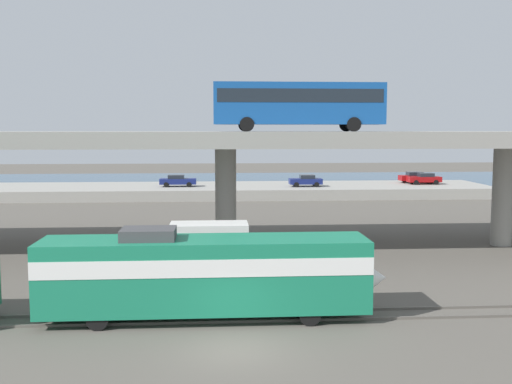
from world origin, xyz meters
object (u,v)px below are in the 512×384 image
object	(u,v)px
transit_bus_on_overpass	(299,102)
parked_car_1	(178,181)
parked_car_0	(306,180)
service_truck_west	(194,247)
parked_car_3	(416,177)
train_locomotive	(221,271)
parked_car_2	(424,178)

from	to	relation	value
transit_bus_on_overpass	parked_car_1	distance (m)	36.71
transit_bus_on_overpass	parked_car_0	world-z (taller)	transit_bus_on_overpass
parked_car_0	service_truck_west	bearing A→B (deg)	72.47
transit_bus_on_overpass	parked_car_3	xyz separation A→B (m)	(21.37, 37.43, -8.38)
parked_car_0	parked_car_1	xyz separation A→B (m)	(-16.31, 0.99, 0.00)
train_locomotive	parked_car_3	xyz separation A→B (m)	(27.04, 53.36, -0.10)
train_locomotive	transit_bus_on_overpass	size ratio (longest dim) A/B	1.31
service_truck_west	parked_car_0	size ratio (longest dim) A/B	1.64
transit_bus_on_overpass	service_truck_west	bearing A→B (deg)	-134.43
parked_car_3	service_truck_west	bearing A→B (deg)	-122.54
transit_bus_on_overpass	parked_car_1	world-z (taller)	transit_bus_on_overpass
transit_bus_on_overpass	parked_car_3	world-z (taller)	transit_bus_on_overpass
service_truck_west	parked_car_0	world-z (taller)	service_truck_west
transit_bus_on_overpass	parked_car_0	xyz separation A→B (m)	(5.58, 33.10, -8.39)
transit_bus_on_overpass	train_locomotive	bearing A→B (deg)	-109.61
parked_car_1	parked_car_3	size ratio (longest dim) A/B	1.02
train_locomotive	transit_bus_on_overpass	world-z (taller)	transit_bus_on_overpass
service_truck_west	parked_car_1	xyz separation A→B (m)	(-3.53, 41.43, 0.45)
parked_car_3	parked_car_2	bearing A→B (deg)	-80.00
transit_bus_on_overpass	parked_car_3	distance (m)	43.90
train_locomotive	service_truck_west	distance (m)	8.74
parked_car_2	parked_car_1	bearing A→B (deg)	1.92
parked_car_1	train_locomotive	bearing A→B (deg)	-84.23
train_locomotive	transit_bus_on_overpass	distance (m)	18.83
service_truck_west	parked_car_2	world-z (taller)	service_truck_west
transit_bus_on_overpass	parked_car_0	distance (m)	34.60
train_locomotive	parked_car_0	bearing A→B (deg)	77.07
service_truck_west	parked_car_2	distance (m)	51.45
parked_car_0	parked_car_2	size ratio (longest dim) A/B	0.96
parked_car_1	parked_car_2	xyz separation A→B (m)	(32.49, 1.09, -0.00)
transit_bus_on_overpass	parked_car_2	bearing A→B (deg)	58.26
parked_car_2	train_locomotive	bearing A→B (deg)	61.77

